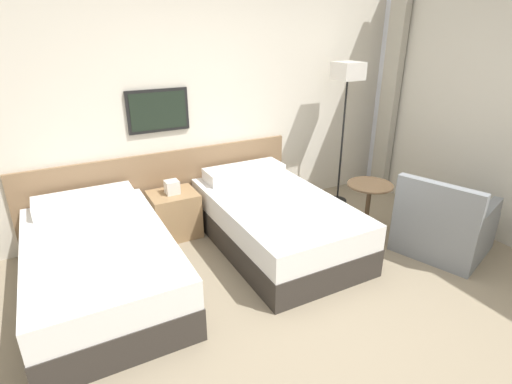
# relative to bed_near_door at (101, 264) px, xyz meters

# --- Properties ---
(ground_plane) EXTENTS (16.00, 16.00, 0.00)m
(ground_plane) POSITION_rel_bed_near_door_xyz_m (1.51, -1.06, -0.27)
(ground_plane) COLOR gray
(wall_headboard) EXTENTS (10.00, 0.10, 2.70)m
(wall_headboard) POSITION_rel_bed_near_door_xyz_m (1.46, 1.01, 1.02)
(wall_headboard) COLOR beige
(wall_headboard) RESTS_ON ground_plane
(bed_near_door) EXTENTS (1.14, 1.91, 0.65)m
(bed_near_door) POSITION_rel_bed_near_door_xyz_m (0.00, 0.00, 0.00)
(bed_near_door) COLOR #332D28
(bed_near_door) RESTS_ON ground_plane
(bed_near_window) EXTENTS (1.14, 1.91, 0.65)m
(bed_near_window) POSITION_rel_bed_near_door_xyz_m (1.71, 0.00, 0.00)
(bed_near_window) COLOR #332D28
(bed_near_window) RESTS_ON ground_plane
(nightstand) EXTENTS (0.49, 0.43, 0.63)m
(nightstand) POSITION_rel_bed_near_door_xyz_m (0.86, 0.69, -0.01)
(nightstand) COLOR #9E7A51
(nightstand) RESTS_ON ground_plane
(floor_lamp) EXTENTS (0.30, 0.30, 1.75)m
(floor_lamp) POSITION_rel_bed_near_door_xyz_m (3.01, 0.57, 1.25)
(floor_lamp) COLOR black
(floor_lamp) RESTS_ON ground_plane
(side_table) EXTENTS (0.48, 0.48, 0.59)m
(side_table) POSITION_rel_bed_near_door_xyz_m (2.72, -0.28, 0.14)
(side_table) COLOR brown
(side_table) RESTS_ON ground_plane
(armchair) EXTENTS (1.00, 1.00, 0.82)m
(armchair) POSITION_rel_bed_near_door_xyz_m (3.15, -0.90, -0.01)
(armchair) COLOR gray
(armchair) RESTS_ON ground_plane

